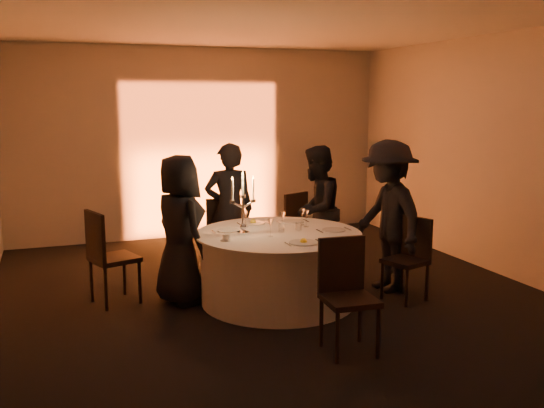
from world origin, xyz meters
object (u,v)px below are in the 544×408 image
object	(u,v)px
chair_front	(346,288)
guest_right	(388,216)
coffee_cup	(226,238)
banquet_table	(278,267)
guest_left	(180,230)
chair_right	(410,254)
guest_back_right	(316,210)
candelabra	(243,212)
chair_left	(107,252)
guest_back_left	(229,210)
chair_back_left	(222,228)
chair_back_right	(290,223)

from	to	relation	value
chair_front	guest_right	world-z (taller)	guest_right
coffee_cup	banquet_table	bearing A→B (deg)	15.26
guest_left	coffee_cup	size ratio (longest dim) A/B	14.69
chair_right	guest_back_right	bearing A→B (deg)	-175.41
chair_front	candelabra	world-z (taller)	candelabra
chair_left	chair_right	world-z (taller)	chair_left
chair_front	coffee_cup	world-z (taller)	chair_front
guest_back_left	coffee_cup	size ratio (longest dim) A/B	15.14
guest_right	banquet_table	bearing A→B (deg)	-93.93
chair_front	candelabra	xyz separation A→B (m)	(-0.48, 1.49, 0.44)
banquet_table	guest_right	bearing A→B (deg)	-1.97
chair_back_left	chair_front	distance (m)	2.92
chair_back_right	candelabra	bearing A→B (deg)	27.45
guest_back_right	candelabra	size ratio (longest dim) A/B	2.40
chair_right	coffee_cup	world-z (taller)	chair_right
banquet_table	chair_back_right	bearing A→B (deg)	63.76
banquet_table	chair_back_left	distance (m)	1.51
chair_left	chair_right	xyz separation A→B (m)	(3.15, -0.95, -0.07)
chair_back_left	guest_back_left	bearing A→B (deg)	100.27
chair_back_left	guest_right	xyz separation A→B (m)	(1.55, -1.53, 0.34)
chair_left	banquet_table	bearing A→B (deg)	-125.15
candelabra	coffee_cup	bearing A→B (deg)	-136.30
chair_back_left	guest_back_right	world-z (taller)	guest_back_right
chair_back_right	guest_back_left	world-z (taller)	guest_back_left
guest_left	guest_back_right	xyz separation A→B (m)	(1.85, 0.55, 0.00)
guest_back_right	chair_right	bearing A→B (deg)	69.33
banquet_table	guest_back_left	size ratio (longest dim) A/B	1.08
banquet_table	chair_front	size ratio (longest dim) A/B	1.81
banquet_table	guest_back_left	distance (m)	1.26
chair_left	guest_right	distance (m)	3.15
chair_back_right	chair_front	xyz separation A→B (m)	(-0.61, -2.86, 0.02)
chair_back_left	guest_back_left	xyz separation A→B (m)	(0.01, -0.33, 0.30)
banquet_table	chair_left	bearing A→B (deg)	163.22
candelabra	chair_back_right	bearing A→B (deg)	51.56
banquet_table	coffee_cup	xyz separation A→B (m)	(-0.64, -0.17, 0.42)
chair_left	chair_back_left	xyz separation A→B (m)	(1.53, 0.96, -0.05)
banquet_table	guest_back_left	xyz separation A→B (m)	(-0.22, 1.15, 0.45)
chair_right	chair_front	bearing A→B (deg)	-70.74
chair_right	guest_back_right	size ratio (longest dim) A/B	0.56
chair_back_right	guest_left	size ratio (longest dim) A/B	0.60
chair_back_right	guest_right	bearing A→B (deg)	88.20
chair_back_left	candelabra	world-z (taller)	candelabra
chair_back_left	coffee_cup	size ratio (longest dim) A/B	8.58
chair_back_left	guest_back_left	size ratio (longest dim) A/B	0.57
chair_back_left	chair_right	bearing A→B (deg)	138.46
chair_back_left	candelabra	bearing A→B (deg)	92.26
chair_back_right	chair_right	distance (m)	1.98
banquet_table	coffee_cup	size ratio (longest dim) A/B	16.36
guest_right	candelabra	bearing A→B (deg)	-96.16
guest_right	guest_left	bearing A→B (deg)	-101.07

